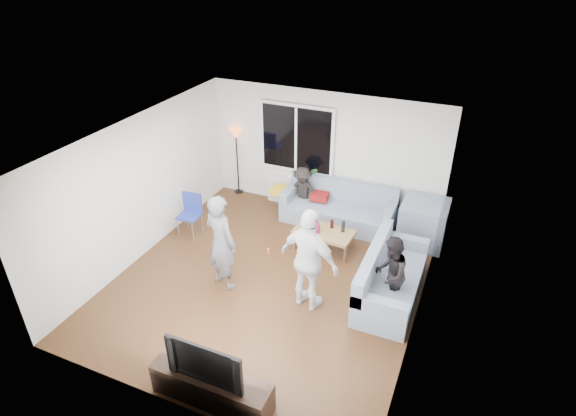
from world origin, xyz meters
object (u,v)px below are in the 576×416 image
at_px(side_chair, 189,216).
at_px(player_right, 309,261).
at_px(player_left, 221,242).
at_px(television, 208,359).
at_px(sofa_right_section, 393,275).
at_px(floor_lamp, 237,161).
at_px(spectator_back, 302,192).
at_px(tv_console, 212,388).
at_px(sofa_back_section, 338,205).
at_px(coffee_table, 324,240).
at_px(spectator_right, 390,274).

height_order(side_chair, player_right, player_right).
height_order(player_left, television, player_left).
xyz_separation_m(sofa_right_section, television, (-1.64, -2.93, 0.31)).
xyz_separation_m(sofa_right_section, floor_lamp, (-4.07, 2.26, 0.36)).
distance_m(spectator_back, tv_console, 4.86).
bearing_deg(player_left, sofa_back_section, -96.95).
relative_size(sofa_right_section, side_chair, 2.33).
height_order(sofa_back_section, television, television).
xyz_separation_m(side_chair, player_left, (1.39, -1.08, 0.43)).
bearing_deg(player_right, television, 92.22).
distance_m(player_right, television, 2.23).
bearing_deg(tv_console, coffee_table, 87.57).
height_order(player_right, television, player_right).
xyz_separation_m(sofa_back_section, television, (-0.12, -4.77, 0.31)).
bearing_deg(tv_console, player_left, 116.41).
distance_m(tv_console, television, 0.52).
relative_size(sofa_right_section, floor_lamp, 1.28).
bearing_deg(tv_console, spectator_right, 58.31).
bearing_deg(sofa_back_section, spectator_back, 177.87).
bearing_deg(floor_lamp, player_left, -65.76).
bearing_deg(television, floor_lamp, 115.13).
relative_size(spectator_right, television, 1.24).
xyz_separation_m(player_right, spectator_back, (-1.16, 2.62, -0.32)).
xyz_separation_m(coffee_table, player_left, (-1.21, -1.67, 0.66)).
xyz_separation_m(sofa_right_section, spectator_right, (0.00, -0.28, 0.22)).
bearing_deg(side_chair, television, -58.36).
height_order(coffee_table, spectator_right, spectator_right).
relative_size(sofa_right_section, player_left, 1.17).
height_order(sofa_back_section, tv_console, sofa_back_section).
height_order(sofa_right_section, spectator_back, spectator_back).
bearing_deg(tv_console, player_right, 77.81).
bearing_deg(player_left, sofa_right_section, -146.24).
xyz_separation_m(sofa_back_section, spectator_right, (1.52, -2.12, 0.22)).
bearing_deg(player_right, sofa_right_section, -132.65).
relative_size(sofa_back_section, player_left, 1.34).
distance_m(side_chair, player_left, 1.81).
height_order(player_right, tv_console, player_right).
bearing_deg(player_left, player_right, -160.72).
xyz_separation_m(player_right, tv_console, (-0.47, -2.18, -0.66)).
relative_size(coffee_table, spectator_right, 0.86).
xyz_separation_m(floor_lamp, spectator_right, (4.07, -2.54, -0.14)).
xyz_separation_m(sofa_back_section, floor_lamp, (-2.55, 0.42, 0.36)).
xyz_separation_m(player_right, spectator_right, (1.17, 0.47, -0.23)).
bearing_deg(sofa_back_section, side_chair, -148.24).
xyz_separation_m(coffee_table, side_chair, (-2.59, -0.59, 0.23)).
distance_m(sofa_right_section, player_left, 2.84).
distance_m(floor_lamp, tv_console, 5.76).
relative_size(sofa_back_section, side_chair, 2.67).
xyz_separation_m(sofa_right_section, spectator_back, (-2.32, 1.87, 0.13)).
bearing_deg(spectator_back, side_chair, -135.94).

